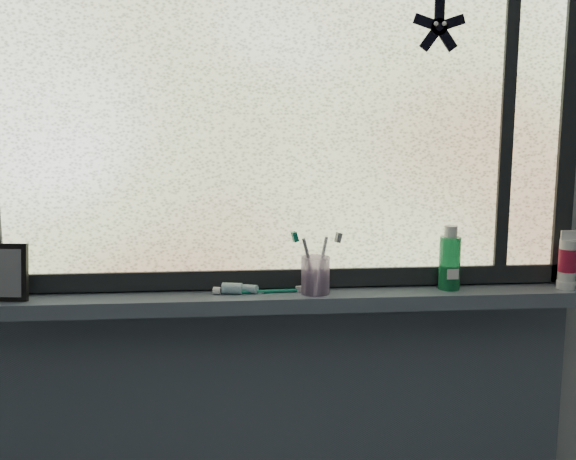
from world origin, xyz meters
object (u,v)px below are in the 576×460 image
(mouthwash_bottle, at_px, (450,258))
(cream_tube, at_px, (568,258))
(vanity_mirror, at_px, (5,272))
(toothbrush_cup, at_px, (315,275))

(mouthwash_bottle, xyz_separation_m, cream_tube, (0.32, -0.02, -0.00))
(mouthwash_bottle, bearing_deg, vanity_mirror, -179.32)
(toothbrush_cup, xyz_separation_m, mouthwash_bottle, (0.37, 0.02, 0.04))
(vanity_mirror, bearing_deg, toothbrush_cup, 6.64)
(vanity_mirror, xyz_separation_m, mouthwash_bottle, (1.17, 0.01, 0.01))
(toothbrush_cup, distance_m, cream_tube, 0.70)
(toothbrush_cup, distance_m, mouthwash_bottle, 0.37)
(toothbrush_cup, height_order, cream_tube, cream_tube)
(vanity_mirror, distance_m, toothbrush_cup, 0.80)
(toothbrush_cup, bearing_deg, vanity_mirror, 179.79)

